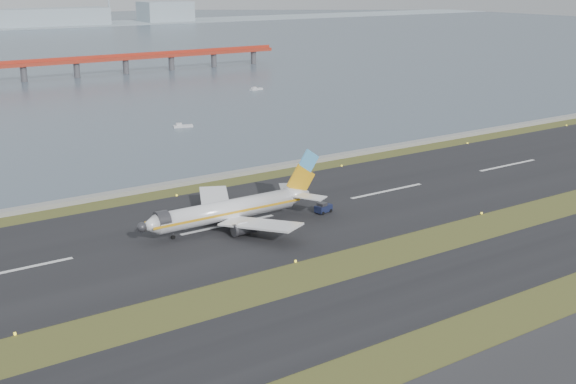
# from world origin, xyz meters

# --- Properties ---
(ground) EXTENTS (1000.00, 1000.00, 0.00)m
(ground) POSITION_xyz_m (0.00, 0.00, 0.00)
(ground) COLOR #304117
(ground) RESTS_ON ground
(taxiway_strip) EXTENTS (1000.00, 18.00, 0.10)m
(taxiway_strip) POSITION_xyz_m (0.00, -12.00, 0.05)
(taxiway_strip) COLOR black
(taxiway_strip) RESTS_ON ground
(runway_strip) EXTENTS (1000.00, 45.00, 0.10)m
(runway_strip) POSITION_xyz_m (0.00, 30.00, 0.05)
(runway_strip) COLOR black
(runway_strip) RESTS_ON ground
(seawall) EXTENTS (1000.00, 2.50, 1.00)m
(seawall) POSITION_xyz_m (0.00, 60.00, 0.50)
(seawall) COLOR gray
(seawall) RESTS_ON ground
(red_pier) EXTENTS (260.00, 5.00, 10.20)m
(red_pier) POSITION_xyz_m (20.00, 250.00, 7.28)
(red_pier) COLOR #AD301D
(red_pier) RESTS_ON ground
(airliner) EXTENTS (38.52, 32.89, 12.80)m
(airliner) POSITION_xyz_m (0.43, 28.76, 3.46)
(airliner) COLOR white
(airliner) RESTS_ON ground
(pushback_tug) EXTENTS (3.83, 2.73, 2.22)m
(pushback_tug) POSITION_xyz_m (19.36, 25.83, 1.08)
(pushback_tug) COLOR #151B3A
(pushback_tug) RESTS_ON ground
(workboat_near) EXTENTS (6.28, 3.51, 1.46)m
(workboat_near) POSITION_xyz_m (33.67, 118.54, 0.46)
(workboat_near) COLOR silver
(workboat_near) RESTS_ON ground
(workboat_far) EXTENTS (6.21, 3.05, 1.45)m
(workboat_far) POSITION_xyz_m (92.79, 170.80, 0.46)
(workboat_far) COLOR silver
(workboat_far) RESTS_ON ground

